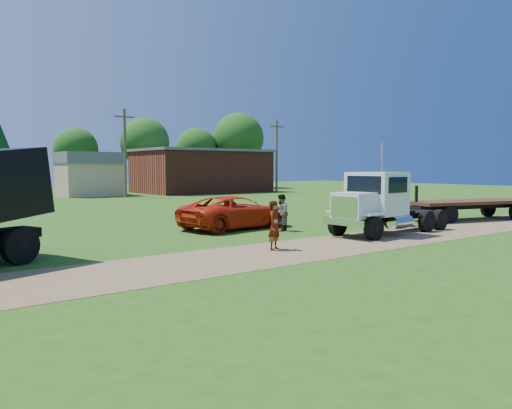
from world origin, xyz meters
TOP-DOWN VIEW (x-y plane):
  - ground at (0.00, 0.00)m, footprint 140.00×140.00m
  - dirt_track at (0.00, 0.00)m, footprint 120.00×4.20m
  - white_semi_tractor at (4.03, 1.00)m, footprint 7.12×2.77m
  - orange_pickup at (0.13, 6.83)m, footprint 6.21×3.43m
  - flatbed_trailer at (13.56, 1.95)m, footprint 8.41×4.48m
  - spectator_a at (-2.45, 0.51)m, footprint 0.80×0.69m
  - spectator_b at (1.31, 4.62)m, footprint 1.10×1.08m
  - brick_building at (18.00, 40.00)m, footprint 15.40×10.40m
  - tan_shed at (4.00, 40.00)m, footprint 6.20×5.40m
  - utility_poles at (6.00, 35.00)m, footprint 42.20×0.28m
  - tree_row at (8.22, 49.31)m, footprint 57.32×12.95m

SIDE VIEW (x-z plane):
  - ground at x=0.00m, z-range 0.00..0.00m
  - dirt_track at x=0.00m, z-range 0.00..0.01m
  - orange_pickup at x=0.13m, z-range 0.00..1.65m
  - flatbed_trailer at x=13.56m, z-range -0.15..1.92m
  - spectator_b at x=1.31m, z-range 0.00..1.79m
  - spectator_a at x=-2.45m, z-range 0.00..1.84m
  - white_semi_tractor at x=4.03m, z-range -0.67..3.57m
  - tan_shed at x=4.00m, z-range 0.07..4.77m
  - brick_building at x=18.00m, z-range 0.01..5.31m
  - utility_poles at x=6.00m, z-range 0.21..9.21m
  - tree_row at x=8.22m, z-range 0.83..12.06m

